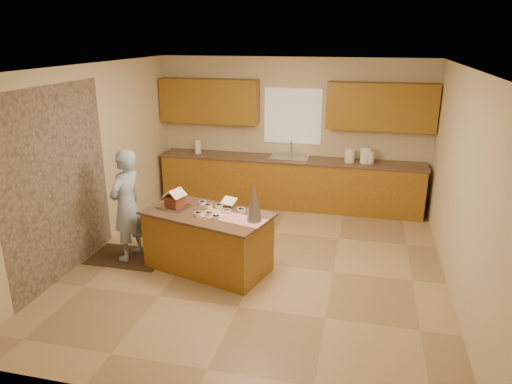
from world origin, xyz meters
The scene contains 28 objects.
floor centered at (0.00, 0.00, 0.00)m, with size 5.50×5.50×0.00m, color tan.
ceiling centered at (0.00, 0.00, 2.70)m, with size 5.50×5.50×0.00m, color silver.
wall_back centered at (0.00, 2.75, 1.35)m, with size 5.50×5.50×0.00m, color beige.
wall_front centered at (0.00, -2.75, 1.35)m, with size 5.50×5.50×0.00m, color beige.
wall_left centered at (-2.50, 0.00, 1.35)m, with size 5.50×5.50×0.00m, color beige.
wall_right centered at (2.50, 0.00, 1.35)m, with size 5.50×5.50×0.00m, color beige.
stone_accent centered at (-2.48, -0.80, 1.25)m, with size 2.50×2.50×0.00m, color gray.
window_curtain centered at (0.00, 2.72, 1.65)m, with size 1.05×0.03×1.00m, color white.
back_counter_base centered at (0.00, 2.45, 0.44)m, with size 4.80×0.60×0.88m, color #9E7120.
back_counter_top centered at (0.00, 2.45, 0.90)m, with size 4.85×0.63×0.04m, color brown.
upper_cabinet_left centered at (-1.55, 2.57, 1.90)m, with size 1.85×0.35×0.80m, color olive.
upper_cabinet_right centered at (1.55, 2.57, 1.90)m, with size 1.85×0.35×0.80m, color olive.
sink centered at (0.00, 2.45, 0.89)m, with size 0.70×0.45×0.12m, color silver.
faucet centered at (0.00, 2.63, 1.06)m, with size 0.03×0.03×0.28m, color silver.
island_base centered at (-0.66, -0.28, 0.39)m, with size 1.61×0.81×0.79m, color #9E7120.
island_top centered at (-0.66, -0.28, 0.81)m, with size 1.69×0.88×0.04m, color brown.
table_runner centered at (-0.27, -0.39, 0.83)m, with size 0.90×0.32×0.01m, color red.
baking_tray centered at (-1.15, -0.19, 0.84)m, with size 0.41×0.30×0.02m, color silver.
cookbook centered at (-0.44, 0.01, 0.91)m, with size 0.20×0.02×0.16m, color white.
tinsel_tree centered at (0.02, -0.43, 1.07)m, with size 0.20×0.20×0.49m, color #A2A0AC.
rug centered at (-1.91, -0.23, 0.01)m, with size 1.08×0.71×0.01m, color black.
boy centered at (-1.86, -0.23, 0.81)m, with size 0.58×0.38×1.59m, color #91A9CD.
canister_a centered at (1.08, 2.45, 1.04)m, with size 0.17×0.17×0.24m, color white.
canister_b centered at (1.35, 2.45, 1.06)m, with size 0.19×0.19×0.28m, color white.
canister_c centered at (1.43, 2.45, 1.03)m, with size 0.15×0.15×0.21m, color white.
paper_towel centered at (-1.77, 2.45, 1.05)m, with size 0.12×0.12×0.26m, color white.
gingerbread_house centered at (-1.15, -0.19, 0.94)m, with size 0.30×0.31×0.25m.
candy_bowls centered at (-0.56, -0.23, 0.85)m, with size 0.71×0.59×0.05m.
Camera 1 is at (1.33, -5.86, 3.09)m, focal length 33.17 mm.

